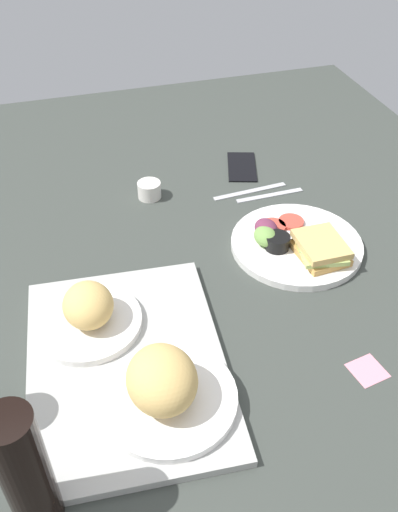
{
  "coord_description": "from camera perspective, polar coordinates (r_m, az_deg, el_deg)",
  "views": [
    {
      "loc": [
        -79.58,
        27.15,
        75.82
      ],
      "look_at": [
        2.0,
        3.0,
        4.0
      ],
      "focal_mm": 38.94,
      "sensor_mm": 36.0,
      "label": 1
    }
  ],
  "objects": [
    {
      "name": "bread_plate_far",
      "position": [
        1.01,
        -11.33,
        -5.74
      ],
      "size": [
        19.5,
        19.5,
        8.44
      ],
      "color": "white",
      "rests_on": "serving_tray"
    },
    {
      "name": "bread_plate_near",
      "position": [
        0.88,
        -3.57,
        -13.22
      ],
      "size": [
        21.81,
        21.81,
        10.0
      ],
      "color": "white",
      "rests_on": "serving_tray"
    },
    {
      "name": "serving_tray",
      "position": [
        0.97,
        -7.46,
        -10.88
      ],
      "size": [
        47.37,
        36.31,
        1.6
      ],
      "primitive_type": "cube",
      "rotation": [
        0.0,
        0.0,
        -0.08
      ],
      "color": "#B2B2AD",
      "rests_on": "ground_plane"
    },
    {
      "name": "soda_bottle",
      "position": [
        0.77,
        -17.46,
        -20.38
      ],
      "size": [
        6.4,
        6.4,
        22.23
      ],
      "primitive_type": "cylinder",
      "color": "black",
      "rests_on": "ground_plane"
    },
    {
      "name": "sticky_note",
      "position": [
        1.01,
        16.92,
        -11.18
      ],
      "size": [
        6.46,
        6.46,
        0.12
      ],
      "primitive_type": "cube",
      "rotation": [
        0.0,
        0.0,
        0.17
      ],
      "color": "pink",
      "rests_on": "ground_plane"
    },
    {
      "name": "knife",
      "position": [
        1.38,
        5.26,
        6.67
      ],
      "size": [
        2.83,
        19.05,
        0.5
      ],
      "primitive_type": "cube",
      "rotation": [
        0.0,
        0.0,
        1.65
      ],
      "color": "#B7B7BC",
      "rests_on": "ground_plane"
    },
    {
      "name": "ground_plane",
      "position": [
        1.14,
        1.73,
        -2.45
      ],
      "size": [
        190.0,
        150.0,
        3.0
      ],
      "primitive_type": "cube",
      "color": "#383D38"
    },
    {
      "name": "plate_with_salad",
      "position": [
        1.2,
        9.97,
        1.31
      ],
      "size": [
        28.14,
        28.14,
        5.4
      ],
      "color": "white",
      "rests_on": "ground_plane"
    },
    {
      "name": "fork",
      "position": [
        1.37,
        7.28,
        6.24
      ],
      "size": [
        1.79,
        17.03,
        0.5
      ],
      "primitive_type": "cube",
      "rotation": [
        0.0,
        0.0,
        1.59
      ],
      "color": "#B7B7BC",
      "rests_on": "ground_plane"
    },
    {
      "name": "espresso_cup",
      "position": [
        1.35,
        -5.13,
        6.78
      ],
      "size": [
        5.6,
        5.6,
        4.0
      ],
      "primitive_type": "cylinder",
      "color": "silver",
      "rests_on": "ground_plane"
    },
    {
      "name": "cell_phone",
      "position": [
        1.47,
        4.43,
        9.19
      ],
      "size": [
        15.89,
        11.16,
        0.8
      ],
      "primitive_type": "cube",
      "rotation": [
        0.0,
        0.0,
        -0.3
      ],
      "color": "black",
      "rests_on": "ground_plane"
    }
  ]
}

